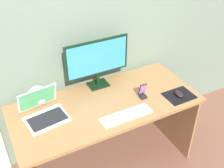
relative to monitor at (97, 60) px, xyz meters
The scene contains 10 objects.
ground_plane 1.05m from the monitor, 101.76° to the right, with size 8.00×8.00×0.00m, color brown.
wall_back 0.29m from the monitor, 109.44° to the left, with size 6.00×0.04×2.50m, color slate.
desk 0.49m from the monitor, 101.76° to the right, with size 1.57×0.70×0.75m.
monitor is the anchor object (origin of this frame).
laptop 0.63m from the monitor, 160.66° to the right, with size 0.35×0.34×0.22m.
fishbowl 0.58m from the monitor, behind, with size 0.16×0.16×0.16m, color silver.
keyboard_external 0.55m from the monitor, 88.32° to the right, with size 0.42×0.12×0.01m, color white.
mousepad 0.77m from the monitor, 40.39° to the right, with size 0.25×0.20×0.00m, color black.
mouse 0.76m from the monitor, 40.65° to the right, with size 0.06×0.10×0.04m, color black.
phone_in_dock 0.47m from the monitor, 52.53° to the right, with size 0.06×0.06×0.14m.
Camera 1 is at (-0.78, -1.61, 2.18)m, focal length 44.07 mm.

